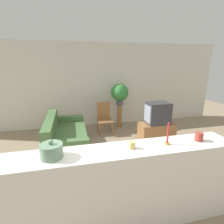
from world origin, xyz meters
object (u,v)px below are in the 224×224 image
object	(u,v)px
television	(158,113)
wooden_chair	(104,117)
couch	(65,138)
potted_plant	(120,93)
decorative_bowl	(51,151)

from	to	relation	value
television	wooden_chair	xyz separation A→B (m)	(-1.21, 0.99, -0.33)
couch	potted_plant	distance (m)	2.25
couch	potted_plant	bearing A→B (deg)	35.22
couch	wooden_chair	world-z (taller)	wooden_chair
couch	decorative_bowl	bearing A→B (deg)	-90.75
couch	wooden_chair	bearing A→B (deg)	37.20
television	decorative_bowl	xyz separation A→B (m)	(-2.37, -2.15, 0.35)
television	decorative_bowl	distance (m)	3.22
wooden_chair	potted_plant	bearing A→B (deg)	30.95
television	wooden_chair	size ratio (longest dim) A/B	0.62
couch	television	distance (m)	2.41
potted_plant	decorative_bowl	size ratio (longest dim) A/B	2.78
television	wooden_chair	bearing A→B (deg)	140.76
television	potted_plant	size ratio (longest dim) A/B	0.85
decorative_bowl	couch	bearing A→B (deg)	89.25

